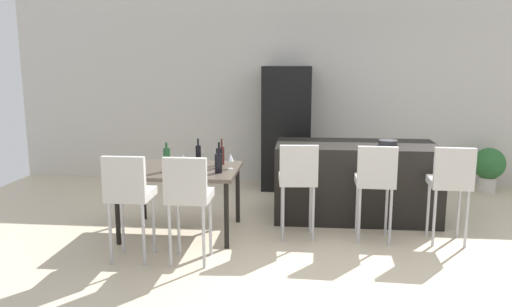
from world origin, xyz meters
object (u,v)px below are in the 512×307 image
wine_bottle_middle (167,159)px  wine_bottle_end (222,155)px  bar_chair_left (298,176)px  wine_bottle_inner (198,154)px  dining_table (181,174)px  bar_chair_middle (375,178)px  dining_chair_far (188,193)px  wine_glass_left (183,158)px  wine_glass_corner (230,158)px  bar_chair_right (451,179)px  fruit_bowl (388,143)px  wine_bottle_near (218,163)px  wine_glass_far (126,163)px  kitchen_island (355,181)px  potted_plant (489,166)px  dining_chair_near (129,191)px  refrigerator (287,128)px  wine_bottle_right (219,158)px

wine_bottle_middle → wine_bottle_end: 0.67m
bar_chair_left → wine_bottle_inner: size_ratio=3.65×
dining_table → wine_bottle_middle: size_ratio=4.03×
bar_chair_middle → dining_chair_far: same height
wine_glass_left → wine_glass_corner: 0.52m
wine_bottle_inner → wine_bottle_end: (0.28, -0.06, -0.00)m
bar_chair_right → fruit_bowl: (-0.53, 0.73, 0.26)m
wine_bottle_end → wine_glass_corner: 0.25m
dining_table → wine_bottle_inner: 0.38m
wine_glass_left → fruit_bowl: 2.40m
wine_bottle_near → wine_glass_far: bearing=-170.3°
kitchen_island → potted_plant: kitchen_island is taller
bar_chair_middle → fruit_bowl: (0.23, 0.73, 0.26)m
kitchen_island → wine_bottle_end: size_ratio=6.53×
bar_chair_middle → wine_glass_left: (-2.06, 0.02, 0.17)m
dining_table → wine_bottle_inner: wine_bottle_inner is taller
kitchen_island → wine_glass_corner: kitchen_island is taller
wine_bottle_end → wine_glass_left: bearing=-140.6°
dining_chair_far → wine_glass_corner: bearing=73.2°
wine_glass_far → wine_bottle_near: bearing=9.7°
wine_glass_left → dining_chair_far: bearing=-73.3°
wine_bottle_middle → wine_glass_far: size_ratio=1.81×
bar_chair_left → wine_bottle_middle: size_ratio=3.33×
bar_chair_left → wine_bottle_near: 0.86m
bar_chair_middle → dining_chair_far: 1.98m
kitchen_island → wine_bottle_near: wine_bottle_near is taller
kitchen_island → bar_chair_middle: 0.89m
dining_chair_near → wine_glass_far: dining_chair_near is taller
wine_bottle_inner → potted_plant: wine_bottle_inner is taller
dining_chair_near → fruit_bowl: bearing=29.8°
bar_chair_right → wine_glass_corner: bar_chair_right is taller
kitchen_island → wine_glass_left: kitchen_island is taller
wine_glass_corner → potted_plant: size_ratio=0.26×
kitchen_island → wine_glass_left: 2.15m
wine_bottle_near → wine_bottle_end: wine_bottle_end is taller
kitchen_island → wine_bottle_middle: (-2.10, -0.94, 0.41)m
bar_chair_middle → dining_chair_far: size_ratio=1.00×
wine_glass_left → fruit_bowl: (2.30, 0.71, 0.09)m
dining_chair_far → wine_glass_far: 0.94m
wine_glass_far → potted_plant: 5.24m
refrigerator → fruit_bowl: 1.98m
wine_bottle_middle → fruit_bowl: 2.58m
bar_chair_middle → refrigerator: refrigerator is taller
bar_chair_left → wine_bottle_middle: 1.41m
wine_bottle_right → refrigerator: size_ratio=0.16×
bar_chair_right → wine_bottle_near: 2.43m
potted_plant → bar_chair_right: bearing=-117.9°
bar_chair_middle → wine_bottle_right: bearing=174.9°
bar_chair_right → wine_bottle_right: size_ratio=3.66×
bar_chair_middle → bar_chair_left: bearing=180.0°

